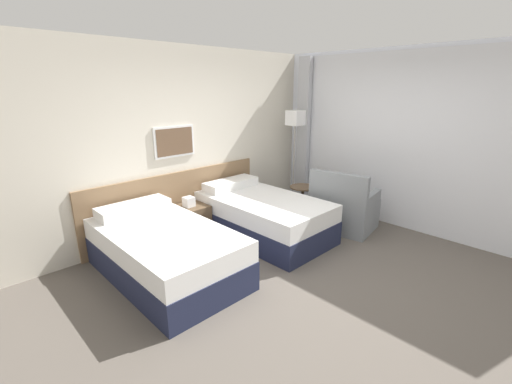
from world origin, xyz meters
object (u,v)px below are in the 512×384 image
(nightstand, at_px, (190,221))
(floor_lamp, at_px, (295,126))
(side_table, at_px, (303,197))
(armchair, at_px, (343,210))
(bed_near_door, at_px, (165,251))
(bed_near_window, at_px, (263,216))

(nightstand, relative_size, floor_lamp, 0.35)
(side_table, xyz_separation_m, armchair, (0.18, -0.66, -0.10))
(bed_near_door, relative_size, side_table, 3.35)
(side_table, height_order, armchair, armchair)
(bed_near_window, height_order, nightstand, bed_near_window)
(bed_near_window, distance_m, armchair, 1.28)
(nightstand, bearing_deg, bed_near_window, -40.89)
(bed_near_window, bearing_deg, side_table, -2.28)
(bed_near_window, distance_m, side_table, 0.90)
(nightstand, xyz_separation_m, side_table, (1.70, -0.74, 0.16))
(bed_near_door, bearing_deg, bed_near_window, 0.00)
(bed_near_window, relative_size, nightstand, 3.16)
(bed_near_window, xyz_separation_m, floor_lamp, (1.27, 0.48, 1.18))
(nightstand, height_order, floor_lamp, floor_lamp)
(bed_near_door, xyz_separation_m, side_table, (2.51, -0.04, 0.10))
(bed_near_window, height_order, floor_lamp, floor_lamp)
(side_table, bearing_deg, bed_near_window, 177.72)
(bed_near_window, xyz_separation_m, armchair, (1.07, -0.70, 0.00))
(armchair, bearing_deg, side_table, 5.37)
(floor_lamp, height_order, armchair, floor_lamp)
(nightstand, xyz_separation_m, armchair, (1.88, -1.40, 0.06))
(bed_near_door, xyz_separation_m, bed_near_window, (1.62, 0.00, 0.00))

